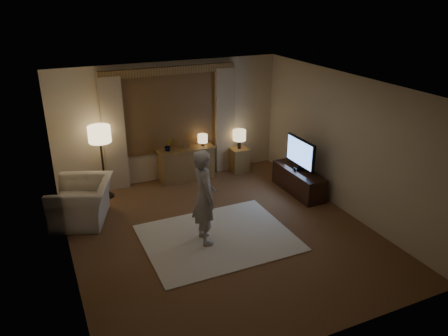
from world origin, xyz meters
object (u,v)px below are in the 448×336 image
side_table (239,160)px  person (204,197)px  armchair (82,202)px  tv_stand (298,181)px  sideboard (186,165)px

side_table → person: 3.22m
armchair → tv_stand: size_ratio=0.83×
person → sideboard: bearing=-9.5°
sideboard → tv_stand: size_ratio=0.86×
person → side_table: bearing=-32.9°
sideboard → side_table: size_ratio=2.14×
side_table → armchair: bearing=-165.7°
sideboard → person: 2.71m
sideboard → side_table: (1.28, -0.05, -0.07)m
person → tv_stand: bearing=-64.8°
armchair → person: (1.76, -1.61, 0.46)m
side_table → tv_stand: bearing=-68.1°
armchair → person: 2.43m
person → armchair: bearing=51.3°
armchair → tv_stand: armchair is taller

